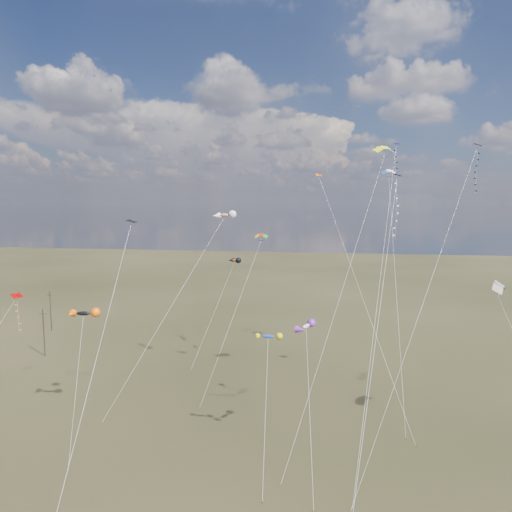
% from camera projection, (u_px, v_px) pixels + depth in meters
% --- Properties ---
extents(ground, '(400.00, 400.00, 0.00)m').
position_uv_depth(ground, '(224.00, 487.00, 41.20)').
color(ground, black).
rests_on(ground, ground).
extents(utility_pole_near, '(1.40, 0.20, 8.00)m').
position_uv_depth(utility_pole_near, '(44.00, 332.00, 76.25)').
color(utility_pole_near, black).
rests_on(utility_pole_near, ground).
extents(utility_pole_far, '(1.40, 0.20, 8.00)m').
position_uv_depth(utility_pole_far, '(51.00, 311.00, 91.27)').
color(utility_pole_far, black).
rests_on(utility_pole_far, ground).
extents(diamond_black_high, '(15.26, 22.06, 32.45)m').
position_uv_depth(diamond_black_high, '(470.00, 184.00, 51.91)').
color(diamond_black_high, black).
rests_on(diamond_black_high, ground).
extents(diamond_navy_tall, '(6.20, 24.50, 33.07)m').
position_uv_depth(diamond_navy_tall, '(393.00, 181.00, 55.46)').
color(diamond_navy_tall, '#110E4A').
rests_on(diamond_navy_tall, ground).
extents(diamond_black_mid, '(1.65, 19.38, 23.83)m').
position_uv_depth(diamond_black_mid, '(114.00, 290.00, 43.04)').
color(diamond_black_mid, black).
rests_on(diamond_black_mid, ground).
extents(diamond_red_low, '(6.00, 10.32, 15.09)m').
position_uv_depth(diamond_red_low, '(14.00, 318.00, 52.59)').
color(diamond_red_low, '#A00000').
rests_on(diamond_red_low, ground).
extents(diamond_navy_right, '(5.49, 19.02, 28.36)m').
position_uv_depth(diamond_navy_right, '(394.00, 221.00, 43.37)').
color(diamond_navy_right, '#0C1A54').
rests_on(diamond_navy_right, ground).
extents(diamond_orange_center, '(11.52, 14.29, 29.39)m').
position_uv_depth(diamond_orange_center, '(347.00, 254.00, 55.96)').
color(diamond_orange_center, '#EE4D00').
rests_on(diamond_orange_center, ground).
extents(parafoil_yellow, '(11.58, 19.01, 32.68)m').
position_uv_depth(parafoil_yellow, '(384.00, 149.00, 53.52)').
color(parafoil_yellow, '#FFF212').
rests_on(parafoil_yellow, ground).
extents(parafoil_blue_white, '(2.12, 23.38, 30.91)m').
position_uv_depth(parafoil_blue_white, '(389.00, 172.00, 68.10)').
color(parafoil_blue_white, blue).
rests_on(parafoil_blue_white, ground).
extents(parafoil_striped, '(6.86, 9.30, 18.03)m').
position_uv_depth(parafoil_striped, '(500.00, 284.00, 46.85)').
color(parafoil_striped, yellow).
rests_on(parafoil_striped, ground).
extents(parafoil_tricolor, '(7.26, 10.65, 21.64)m').
position_uv_depth(parafoil_tricolor, '(261.00, 236.00, 63.07)').
color(parafoil_tricolor, yellow).
rests_on(parafoil_tricolor, ground).
extents(novelty_black_orange, '(5.50, 11.22, 13.48)m').
position_uv_depth(novelty_black_orange, '(83.00, 314.00, 52.72)').
color(novelty_black_orange, black).
rests_on(novelty_black_orange, ground).
extents(novelty_orange_black, '(6.68, 9.63, 16.73)m').
position_uv_depth(novelty_orange_black, '(235.00, 261.00, 75.17)').
color(novelty_orange_black, orange).
rests_on(novelty_orange_black, ground).
extents(novelty_white_purple, '(2.26, 10.27, 13.90)m').
position_uv_depth(novelty_white_purple, '(306.00, 327.00, 45.10)').
color(novelty_white_purple, silver).
rests_on(novelty_white_purple, ground).
extents(novelty_redwhite_stripe, '(12.96, 17.33, 24.50)m').
position_uv_depth(novelty_redwhite_stripe, '(224.00, 216.00, 64.22)').
color(novelty_redwhite_stripe, red).
rests_on(novelty_redwhite_stripe, ground).
extents(novelty_blue_yellow, '(2.55, 9.04, 12.50)m').
position_uv_depth(novelty_blue_yellow, '(268.00, 337.00, 46.08)').
color(novelty_blue_yellow, '#0C3BBD').
rests_on(novelty_blue_yellow, ground).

